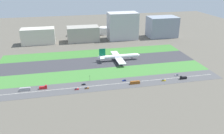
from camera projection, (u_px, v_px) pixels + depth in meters
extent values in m
plane|color=#5B564C|center=(98.00, 62.00, 328.35)|extent=(800.00, 800.00, 0.00)
cube|color=#38383D|center=(98.00, 62.00, 328.33)|extent=(280.00, 46.00, 0.10)
cube|color=#3D7A33|center=(94.00, 53.00, 365.35)|extent=(280.00, 36.00, 0.10)
cube|color=#427F38|center=(103.00, 73.00, 291.32)|extent=(280.00, 36.00, 0.10)
cube|color=#4C4C4F|center=(108.00, 84.00, 262.43)|extent=(280.00, 28.00, 0.10)
cube|color=silver|center=(108.00, 84.00, 262.41)|extent=(266.00, 0.50, 0.01)
cylinder|color=white|center=(119.00, 56.00, 332.09)|extent=(56.00, 6.00, 6.00)
cone|color=white|center=(139.00, 55.00, 338.00)|extent=(4.00, 5.70, 5.70)
cone|color=white|center=(99.00, 57.00, 325.77)|extent=(5.00, 5.40, 5.40)
cube|color=#0C724C|center=(102.00, 52.00, 324.10)|extent=(9.00, 0.80, 11.00)
cube|color=white|center=(102.00, 57.00, 326.58)|extent=(6.00, 16.00, 0.60)
cube|color=white|center=(116.00, 54.00, 345.70)|extent=(10.00, 26.00, 1.00)
cylinder|color=gray|center=(117.00, 57.00, 341.32)|extent=(5.00, 3.20, 3.20)
cube|color=white|center=(120.00, 61.00, 318.61)|extent=(10.00, 26.00, 1.00)
cylinder|color=gray|center=(120.00, 61.00, 325.07)|extent=(5.00, 3.20, 3.20)
cylinder|color=black|center=(132.00, 58.00, 337.71)|extent=(1.00, 1.00, 3.20)
cylinder|color=black|center=(116.00, 59.00, 336.22)|extent=(1.00, 1.00, 3.20)
cylinder|color=black|center=(117.00, 60.00, 329.90)|extent=(1.00, 1.00, 3.20)
cube|color=black|center=(183.00, 78.00, 275.46)|extent=(8.40, 2.50, 2.80)
cube|color=black|center=(181.00, 77.00, 274.07)|extent=(2.00, 2.30, 1.20)
cube|color=#B2191E|center=(77.00, 89.00, 250.53)|extent=(4.40, 1.80, 1.10)
cube|color=#333D4C|center=(76.00, 88.00, 249.99)|extent=(2.20, 1.66, 0.90)
cube|color=brown|center=(135.00, 83.00, 263.37)|extent=(11.60, 2.50, 3.00)
cube|color=brown|center=(135.00, 81.00, 262.68)|extent=(10.80, 2.30, 0.50)
cube|color=#99999E|center=(177.00, 75.00, 284.12)|extent=(4.40, 1.80, 1.10)
cube|color=#333D4C|center=(177.00, 75.00, 283.89)|extent=(2.20, 1.66, 0.90)
cube|color=brown|center=(87.00, 88.00, 252.74)|extent=(4.40, 1.80, 1.10)
cube|color=#333D4C|center=(86.00, 87.00, 252.20)|extent=(2.20, 1.66, 0.90)
cube|color=navy|center=(124.00, 80.00, 270.75)|extent=(4.40, 1.80, 1.10)
cube|color=#333D4C|center=(125.00, 80.00, 270.52)|extent=(2.20, 1.66, 0.90)
cube|color=yellow|center=(164.00, 80.00, 270.77)|extent=(4.40, 1.80, 1.10)
cube|color=#333D4C|center=(163.00, 80.00, 270.23)|extent=(2.20, 1.66, 0.90)
cube|color=#B2191E|center=(43.00, 88.00, 252.10)|extent=(8.40, 2.50, 2.80)
cube|color=#B2191E|center=(46.00, 86.00, 251.96)|extent=(2.00, 2.30, 1.20)
cube|color=black|center=(84.00, 84.00, 261.23)|extent=(4.40, 1.80, 1.10)
cube|color=#333D4C|center=(84.00, 84.00, 261.00)|extent=(2.20, 1.66, 0.90)
cube|color=#99999E|center=(25.00, 89.00, 248.31)|extent=(11.60, 2.50, 3.00)
cube|color=#99999E|center=(25.00, 88.00, 247.66)|extent=(10.80, 2.30, 0.50)
cylinder|color=#4C4C51|center=(90.00, 79.00, 269.15)|extent=(0.24, 0.24, 6.00)
cube|color=black|center=(90.00, 76.00, 267.78)|extent=(0.36, 0.36, 1.20)
sphere|color=#19D826|center=(90.00, 76.00, 267.48)|extent=(0.24, 0.24, 0.24)
cube|color=beige|center=(38.00, 36.00, 408.12)|extent=(57.71, 25.37, 28.28)
cube|color=#9E998E|center=(83.00, 34.00, 424.07)|extent=(57.91, 29.87, 27.56)
cube|color=#B2B2B7|center=(123.00, 26.00, 434.58)|extent=(55.68, 32.37, 50.63)
cube|color=gray|center=(162.00, 27.00, 452.69)|extent=(56.49, 36.76, 39.71)
cylinder|color=silver|center=(74.00, 32.00, 464.13)|extent=(16.85, 16.85, 15.85)
cylinder|color=silver|center=(89.00, 31.00, 470.43)|extent=(25.99, 25.99, 14.49)
cylinder|color=silver|center=(105.00, 31.00, 476.93)|extent=(23.02, 23.02, 14.39)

